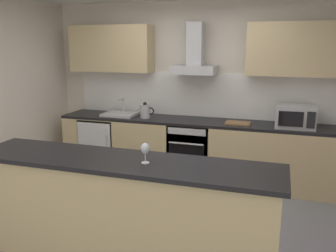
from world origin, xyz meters
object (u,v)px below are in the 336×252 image
(microwave, at_px, (295,116))
(sink, at_px, (120,114))
(oven, at_px, (191,150))
(kettle, at_px, (145,111))
(chopping_board, at_px, (238,123))
(refrigerator, at_px, (103,144))
(range_hood, at_px, (195,58))
(wine_glass, at_px, (145,149))

(microwave, xyz_separation_m, sink, (-2.54, 0.04, -0.12))
(oven, relative_size, kettle, 2.77)
(kettle, height_order, chopping_board, kettle)
(kettle, bearing_deg, sink, 174.08)
(microwave, distance_m, kettle, 2.11)
(microwave, bearing_deg, refrigerator, 179.50)
(microwave, xyz_separation_m, kettle, (-2.11, -0.01, -0.04))
(sink, bearing_deg, range_hood, 5.94)
(refrigerator, relative_size, sink, 1.70)
(oven, relative_size, wine_glass, 4.50)
(wine_glass, bearing_deg, sink, 120.13)
(refrigerator, xyz_separation_m, kettle, (0.74, -0.03, 0.58))
(refrigerator, bearing_deg, wine_glass, -54.01)
(range_hood, bearing_deg, wine_glass, -86.70)
(refrigerator, relative_size, range_hood, 1.18)
(oven, relative_size, refrigerator, 0.94)
(sink, relative_size, chopping_board, 1.47)
(refrigerator, xyz_separation_m, sink, (0.31, 0.01, 0.50))
(refrigerator, distance_m, kettle, 0.94)
(chopping_board, bearing_deg, wine_glass, -103.87)
(oven, height_order, chopping_board, chopping_board)
(refrigerator, distance_m, chopping_board, 2.17)
(refrigerator, xyz_separation_m, range_hood, (1.45, 0.13, 1.36))
(refrigerator, xyz_separation_m, wine_glass, (1.58, -2.18, 0.68))
(refrigerator, height_order, wine_glass, wine_glass)
(kettle, xyz_separation_m, range_hood, (0.71, 0.16, 0.78))
(range_hood, relative_size, wine_glass, 4.05)
(oven, xyz_separation_m, chopping_board, (0.67, -0.02, 0.45))
(oven, distance_m, microwave, 1.52)
(wine_glass, distance_m, chopping_board, 2.23)
(oven, height_order, kettle, kettle)
(oven, bearing_deg, chopping_board, -2.04)
(chopping_board, bearing_deg, refrigerator, 179.43)
(oven, bearing_deg, microwave, -1.14)
(kettle, xyz_separation_m, chopping_board, (1.37, 0.01, -0.09))
(sink, bearing_deg, kettle, -5.92)
(wine_glass, bearing_deg, oven, 93.49)
(sink, bearing_deg, microwave, -0.88)
(wine_glass, bearing_deg, microwave, 59.45)
(oven, xyz_separation_m, wine_glass, (0.13, -2.18, 0.64))
(microwave, relative_size, kettle, 1.73)
(refrigerator, height_order, kettle, kettle)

